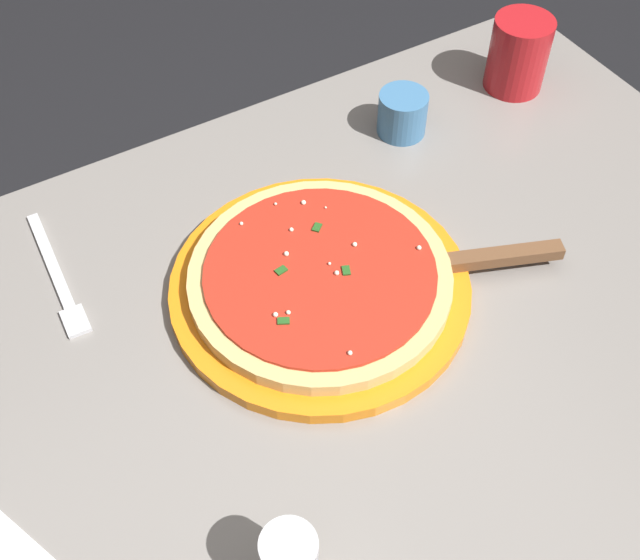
% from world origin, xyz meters
% --- Properties ---
extents(restaurant_table, '(1.05, 0.72, 0.77)m').
position_xyz_m(restaurant_table, '(0.00, 0.00, 0.62)').
color(restaurant_table, black).
rests_on(restaurant_table, ground_plane).
extents(serving_plate, '(0.32, 0.32, 0.01)m').
position_xyz_m(serving_plate, '(-0.01, 0.05, 0.78)').
color(serving_plate, orange).
rests_on(serving_plate, restaurant_table).
extents(pizza, '(0.27, 0.27, 0.02)m').
position_xyz_m(pizza, '(-0.01, 0.05, 0.80)').
color(pizza, '#DBB26B').
rests_on(pizza, serving_plate).
extents(pizza_server, '(0.22, 0.12, 0.01)m').
position_xyz_m(pizza_server, '(0.13, -0.01, 0.79)').
color(pizza_server, silver).
rests_on(pizza_server, serving_plate).
extents(cup_tall_drink, '(0.08, 0.08, 0.10)m').
position_xyz_m(cup_tall_drink, '(0.39, 0.22, 0.82)').
color(cup_tall_drink, '#B2191E').
rests_on(cup_tall_drink, restaurant_table).
extents(cup_small_sauce, '(0.06, 0.06, 0.05)m').
position_xyz_m(cup_small_sauce, '(0.21, 0.22, 0.80)').
color(cup_small_sauce, teal).
rests_on(cup_small_sauce, restaurant_table).
extents(fork, '(0.03, 0.19, 0.00)m').
position_xyz_m(fork, '(-0.25, 0.20, 0.77)').
color(fork, silver).
rests_on(fork, restaurant_table).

